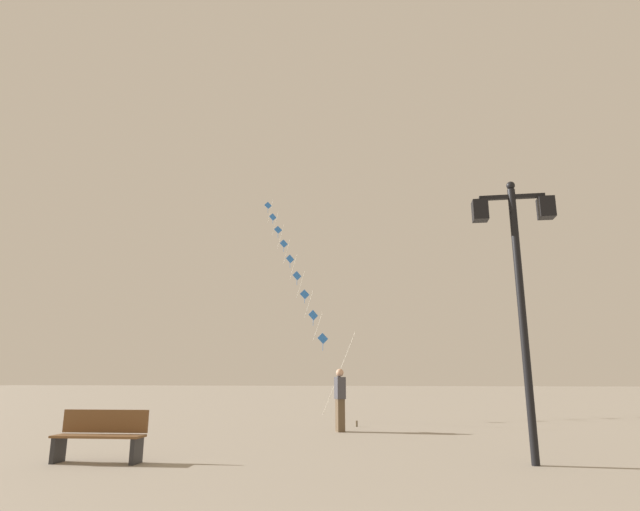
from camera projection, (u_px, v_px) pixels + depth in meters
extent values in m
plane|color=gray|center=(401.00, 418.00, 19.27)|extent=(160.00, 160.00, 0.00)
cylinder|color=black|center=(523.00, 319.00, 9.35)|extent=(0.14, 0.14, 4.98)
sphere|color=black|center=(511.00, 186.00, 9.94)|extent=(0.16, 0.16, 0.16)
cube|color=black|center=(512.00, 197.00, 9.89)|extent=(1.21, 0.08, 0.08)
cube|color=black|center=(480.00, 211.00, 9.92)|extent=(0.28, 0.28, 0.40)
cube|color=beige|center=(480.00, 211.00, 9.92)|extent=(0.19, 0.19, 0.30)
cube|color=black|center=(546.00, 208.00, 9.75)|extent=(0.28, 0.28, 0.40)
cube|color=beige|center=(546.00, 208.00, 9.75)|extent=(0.19, 0.19, 0.30)
cylinder|color=brown|center=(357.00, 424.00, 15.81)|extent=(0.06, 0.06, 0.18)
cylinder|color=silver|center=(338.00, 376.00, 17.43)|extent=(1.43, 2.49, 2.71)
cylinder|color=silver|center=(318.00, 326.00, 19.61)|extent=(0.53, 0.91, 0.99)
cylinder|color=silver|center=(309.00, 304.00, 20.77)|extent=(0.53, 0.91, 0.99)
cylinder|color=silver|center=(301.00, 285.00, 21.92)|extent=(0.53, 0.91, 0.99)
cylinder|color=silver|center=(293.00, 267.00, 23.08)|extent=(0.53, 0.91, 0.99)
cylinder|color=silver|center=(287.00, 251.00, 24.24)|extent=(0.53, 0.91, 0.99)
cylinder|color=silver|center=(281.00, 237.00, 25.39)|extent=(0.53, 0.91, 0.99)
cylinder|color=silver|center=(275.00, 223.00, 26.55)|extent=(0.53, 0.91, 0.99)
cylinder|color=silver|center=(270.00, 211.00, 27.71)|extent=(0.53, 0.91, 0.99)
cube|color=blue|center=(323.00, 338.00, 19.03)|extent=(0.38, 0.19, 0.41)
cylinder|color=blue|center=(323.00, 347.00, 18.96)|extent=(0.03, 0.04, 0.29)
cube|color=blue|center=(313.00, 315.00, 20.19)|extent=(0.35, 0.23, 0.41)
cylinder|color=blue|center=(313.00, 322.00, 20.12)|extent=(0.04, 0.05, 0.26)
cube|color=blue|center=(305.00, 294.00, 21.34)|extent=(0.39, 0.16, 0.41)
cylinder|color=blue|center=(305.00, 301.00, 21.28)|extent=(0.03, 0.03, 0.22)
cube|color=blue|center=(297.00, 276.00, 22.50)|extent=(0.35, 0.23, 0.41)
cylinder|color=blue|center=(297.00, 282.00, 22.44)|extent=(0.03, 0.03, 0.26)
cube|color=blue|center=(290.00, 259.00, 23.66)|extent=(0.34, 0.25, 0.41)
cylinder|color=blue|center=(290.00, 265.00, 23.59)|extent=(0.03, 0.04, 0.26)
cube|color=blue|center=(284.00, 244.00, 24.82)|extent=(0.36, 0.21, 0.41)
cylinder|color=blue|center=(284.00, 249.00, 24.75)|extent=(0.04, 0.05, 0.24)
cube|color=blue|center=(278.00, 230.00, 25.97)|extent=(0.40, 0.13, 0.41)
cylinder|color=blue|center=(278.00, 235.00, 25.91)|extent=(0.02, 0.02, 0.26)
cube|color=blue|center=(273.00, 217.00, 27.13)|extent=(0.36, 0.22, 0.41)
cylinder|color=blue|center=(273.00, 222.00, 27.07)|extent=(0.02, 0.03, 0.21)
cube|color=blue|center=(268.00, 205.00, 28.29)|extent=(0.39, 0.14, 0.41)
cylinder|color=blue|center=(268.00, 210.00, 28.22)|extent=(0.02, 0.02, 0.27)
cube|color=brown|center=(340.00, 415.00, 14.40)|extent=(0.30, 0.35, 0.90)
cube|color=#3F3F47|center=(340.00, 388.00, 14.57)|extent=(0.37, 0.44, 0.60)
sphere|color=tan|center=(340.00, 373.00, 14.67)|extent=(0.22, 0.22, 0.22)
cylinder|color=#3F3F47|center=(338.00, 382.00, 14.82)|extent=(0.23, 0.39, 0.50)
cube|color=brown|center=(98.00, 436.00, 9.12)|extent=(1.62, 0.50, 0.04)
cube|color=brown|center=(106.00, 421.00, 9.38)|extent=(1.60, 0.12, 0.40)
cube|color=#262628|center=(58.00, 449.00, 9.14)|extent=(0.10, 0.38, 0.45)
cube|color=#262628|center=(137.00, 450.00, 9.00)|extent=(0.10, 0.38, 0.45)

